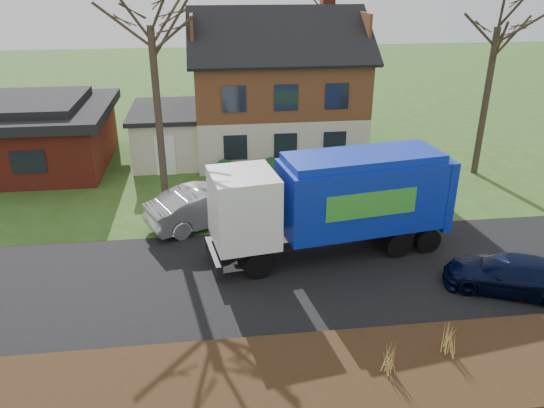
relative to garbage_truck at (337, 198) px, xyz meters
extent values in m
plane|color=#2F4F1A|center=(-2.61, -1.57, -2.21)|extent=(120.00, 120.00, 0.00)
cube|color=black|center=(-2.61, -1.57, -2.20)|extent=(80.00, 7.00, 0.02)
cube|color=black|center=(-2.61, -6.87, -2.06)|extent=(80.00, 3.50, 0.30)
cube|color=beige|center=(-0.61, 12.43, -0.86)|extent=(9.00, 7.50, 2.70)
cube|color=#552C18|center=(-0.61, 12.43, 1.89)|extent=(9.00, 7.50, 2.80)
cube|color=beige|center=(-6.81, 11.93, -0.91)|extent=(3.50, 5.50, 2.60)
cube|color=black|center=(-6.81, 11.93, 0.51)|extent=(3.90, 5.90, 0.24)
cube|color=maroon|center=(-14.61, 11.43, -0.81)|extent=(9.00, 7.50, 2.80)
cube|color=black|center=(-14.61, 11.43, 0.84)|extent=(9.80, 8.20, 0.50)
cube|color=black|center=(-14.61, 11.43, 1.29)|extent=(7.00, 6.00, 0.40)
cylinder|color=black|center=(-3.08, -1.49, -1.72)|extent=(1.03, 0.48, 0.99)
cylinder|color=black|center=(-3.39, 0.47, -1.72)|extent=(1.03, 0.48, 0.99)
cylinder|color=black|center=(2.26, -0.65, -1.72)|extent=(1.03, 0.48, 0.99)
cylinder|color=black|center=(1.95, 1.32, -1.72)|extent=(1.03, 0.48, 0.99)
cylinder|color=black|center=(3.48, -0.46, -1.72)|extent=(1.03, 0.48, 0.99)
cylinder|color=black|center=(3.17, 1.51, -1.72)|extent=(1.03, 0.48, 0.99)
cube|color=black|center=(0.05, 0.01, -1.41)|extent=(8.23, 2.39, 0.33)
cube|color=white|center=(-3.47, -0.55, 0.06)|extent=(2.52, 2.68, 2.56)
cube|color=black|center=(-4.49, -0.71, 0.20)|extent=(0.40, 2.07, 0.85)
cube|color=black|center=(-4.59, -0.72, -1.69)|extent=(0.60, 2.38, 0.43)
cube|color=#0E27AA|center=(0.93, 0.15, 0.06)|extent=(6.27, 3.27, 2.56)
cube|color=#0E27AA|center=(0.93, 0.15, 1.48)|extent=(5.94, 2.95, 0.28)
cube|color=#0E27AA|center=(3.98, 0.63, -0.03)|extent=(0.70, 2.44, 2.75)
cube|color=green|center=(0.98, -1.06, 0.16)|extent=(3.38, 0.57, 0.95)
cube|color=green|center=(0.61, 1.31, 0.16)|extent=(3.38, 0.57, 0.95)
imported|color=#ABAEB3|center=(-4.73, 3.02, -1.38)|extent=(5.36, 3.74, 1.68)
imported|color=black|center=(5.18, -3.37, -1.59)|extent=(4.62, 3.34, 1.24)
cylinder|color=#3A2D23|center=(-6.70, 5.97, 1.67)|extent=(0.32, 0.32, 7.77)
cylinder|color=#382E21|center=(9.33, 7.44, 1.47)|extent=(0.34, 0.34, 7.37)
cylinder|color=#403526|center=(3.48, 19.72, 1.52)|extent=(0.28, 0.28, 7.46)
cone|color=tan|center=(-0.25, -7.00, -1.46)|extent=(0.04, 0.04, 0.91)
cone|color=tan|center=(-0.40, -7.00, -1.46)|extent=(0.04, 0.04, 0.91)
cone|color=tan|center=(-0.11, -7.00, -1.46)|extent=(0.04, 0.04, 0.91)
cone|color=tan|center=(-0.25, -6.88, -1.46)|extent=(0.04, 0.04, 0.91)
cone|color=tan|center=(-0.25, -7.11, -1.46)|extent=(0.04, 0.04, 0.91)
cone|color=tan|center=(1.68, -6.46, -1.44)|extent=(0.04, 0.04, 0.95)
cone|color=tan|center=(1.51, -6.46, -1.44)|extent=(0.04, 0.04, 0.95)
cone|color=tan|center=(1.85, -6.46, -1.44)|extent=(0.04, 0.04, 0.95)
cone|color=tan|center=(1.68, -6.32, -1.44)|extent=(0.04, 0.04, 0.95)
cone|color=tan|center=(1.68, -6.59, -1.44)|extent=(0.04, 0.04, 0.95)
camera|label=1|loc=(-4.57, -17.35, 7.70)|focal=35.00mm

